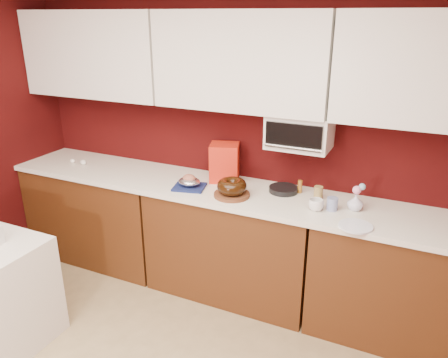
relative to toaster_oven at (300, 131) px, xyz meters
name	(u,v)px	position (x,y,z in m)	size (l,w,h in m)	color
wall_back	(249,136)	(-0.45, 0.15, -0.12)	(4.00, 0.02, 2.50)	#390807
base_cabinet_left	(101,214)	(-1.78, -0.17, -0.95)	(1.31, 0.58, 0.86)	#4C260F
base_cabinet_center	(233,244)	(-0.45, -0.17, -0.95)	(1.31, 0.58, 0.86)	#4C260F
base_cabinet_right	(410,284)	(0.88, -0.17, -0.95)	(1.31, 0.58, 0.86)	#4C260F
countertop	(233,192)	(-0.45, -0.17, -0.49)	(4.00, 0.62, 0.04)	white
upper_cabinet_left	(96,54)	(-1.78, -0.02, 0.48)	(1.31, 0.33, 0.70)	white
upper_cabinet_center	(242,61)	(-0.45, -0.02, 0.48)	(1.31, 0.33, 0.70)	white
upper_cabinet_right	(447,71)	(0.88, -0.02, 0.48)	(1.31, 0.33, 0.70)	white
toaster_oven	(300,131)	(0.00, 0.00, 0.00)	(0.45, 0.30, 0.25)	white
toaster_oven_door	(293,137)	(0.00, -0.16, 0.00)	(0.40, 0.02, 0.18)	black
toaster_oven_handle	(292,148)	(0.00, -0.18, -0.07)	(0.02, 0.02, 0.42)	silver
cake_base	(232,195)	(-0.41, -0.28, -0.46)	(0.27, 0.27, 0.02)	brown
bundt_cake	(232,186)	(-0.41, -0.28, -0.40)	(0.22, 0.22, 0.09)	black
navy_towel	(189,187)	(-0.77, -0.27, -0.47)	(0.24, 0.20, 0.02)	navy
foil_ham_nest	(189,181)	(-0.77, -0.27, -0.42)	(0.17, 0.15, 0.06)	silver
roasted_ham	(189,178)	(-0.77, -0.27, -0.40)	(0.10, 0.09, 0.07)	#AB624E
pandoro_box	(224,162)	(-0.60, 0.00, -0.32)	(0.22, 0.20, 0.31)	#AD0B12
dark_pan	(283,189)	(-0.09, -0.04, -0.46)	(0.22, 0.22, 0.04)	black
coffee_mug	(316,204)	(0.22, -0.26, -0.43)	(0.09, 0.09, 0.10)	white
blue_jar	(332,204)	(0.32, -0.21, -0.43)	(0.08, 0.08, 0.09)	navy
flower_vase	(355,201)	(0.46, -0.14, -0.41)	(0.09, 0.09, 0.13)	silver
flower_pink	(357,190)	(0.46, -0.14, -0.33)	(0.06, 0.06, 0.06)	pink
flower_blue	(362,187)	(0.49, -0.12, -0.30)	(0.05, 0.05, 0.05)	#84B3D4
china_plate	(356,226)	(0.51, -0.41, -0.47)	(0.22, 0.22, 0.01)	white
amber_bottle	(300,187)	(0.03, 0.00, -0.43)	(0.03, 0.03, 0.10)	#915B1A
paper_cup	(318,193)	(0.18, -0.06, -0.43)	(0.06, 0.06, 0.10)	olive
egg_left	(83,162)	(-1.91, -0.18, -0.45)	(0.06, 0.05, 0.05)	silver
egg_right	(73,161)	(-2.04, -0.18, -0.46)	(0.05, 0.04, 0.04)	white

